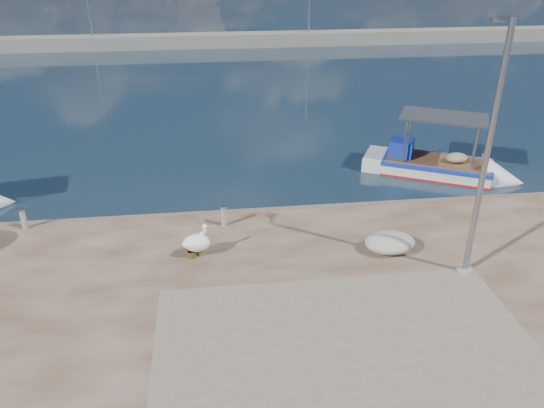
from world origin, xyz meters
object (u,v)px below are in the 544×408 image
(lamp_post, at_px, (484,165))
(bollard_near, at_px, (224,215))
(pelican, at_px, (197,242))
(boat_right, at_px, (435,168))

(lamp_post, xyz_separation_m, bollard_near, (-6.78, 3.57, -2.89))
(pelican, xyz_separation_m, lamp_post, (7.64, -1.74, 2.81))
(pelican, relative_size, lamp_post, 0.15)
(lamp_post, bearing_deg, boat_right, 72.82)
(boat_right, height_order, lamp_post, lamp_post)
(boat_right, relative_size, bollard_near, 8.67)
(bollard_near, bearing_deg, pelican, -115.15)
(lamp_post, relative_size, bollard_near, 9.33)
(boat_right, bearing_deg, pelican, -120.63)
(boat_right, bearing_deg, lamp_post, -79.75)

